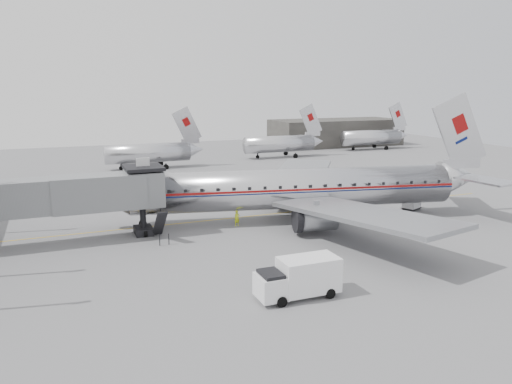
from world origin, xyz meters
The scene contains 12 objects.
ground centered at (0.00, 0.00, 0.00)m, with size 160.00×160.00×0.00m, color slate.
hangar centered at (45.00, 60.00, 3.00)m, with size 30.00×12.00×6.00m, color #33312E.
apron_line centered at (3.00, 6.00, 0.01)m, with size 0.15×60.00×0.01m, color gold.
jet_bridge centered at (-16.66, 3.67, 4.18)m, with size 21.00×6.20×7.10m.
distant_aircraft_near centered at (-1.79, 42.00, 2.73)m, with size 16.39×3.20×10.26m.
distant_aircraft_mid centered at (24.21, 46.00, 2.73)m, with size 16.39×3.20×10.26m.
distant_aircraft_far centered at (48.21, 50.00, 2.73)m, with size 16.39×3.20×10.26m.
airliner centered at (6.80, 2.84, 3.26)m, with size 40.61×37.27×12.98m.
service_van centered at (-2.34, -14.50, 1.36)m, with size 5.49×2.21×2.58m.
baggage_cart_navy centered at (13.66, 2.00, 0.81)m, with size 1.96×1.51×1.52m.
baggage_cart_white centered at (20.11, 2.00, 0.82)m, with size 2.40×2.16×1.55m.
ramp_worker centered at (-0.27, 3.00, 0.78)m, with size 0.57×0.37×1.56m, color #C6DB19.
Camera 1 is at (-16.35, -41.69, 13.44)m, focal length 35.00 mm.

